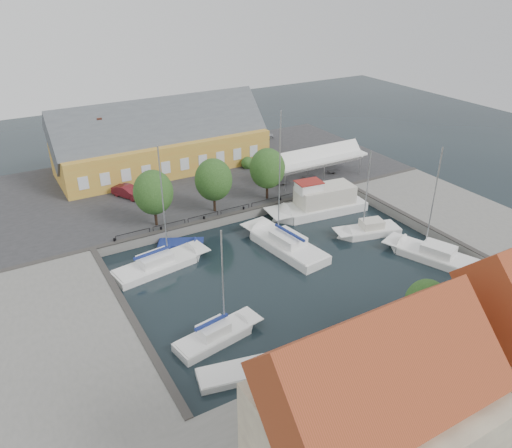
{
  "coord_description": "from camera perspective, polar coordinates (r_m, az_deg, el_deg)",
  "views": [
    {
      "loc": [
        -23.63,
        -34.98,
        25.96
      ],
      "look_at": [
        0.0,
        6.0,
        1.5
      ],
      "focal_mm": 35.0,
      "sensor_mm": 36.0,
      "label": 1
    }
  ],
  "objects": [
    {
      "name": "ground",
      "position": [
        49.56,
        3.48,
        -4.3
      ],
      "size": [
        140.0,
        140.0,
        0.0
      ],
      "primitive_type": "plane",
      "color": "black",
      "rests_on": "ground"
    },
    {
      "name": "north_quay",
      "position": [
        67.59,
        -7.25,
        4.99
      ],
      "size": [
        56.0,
        26.0,
        1.0
      ],
      "primitive_type": "cube",
      "color": "#2D2D30",
      "rests_on": "ground"
    },
    {
      "name": "west_quay",
      "position": [
        41.7,
        -21.73,
        -12.63
      ],
      "size": [
        12.0,
        24.0,
        1.0
      ],
      "primitive_type": "cube",
      "color": "slate",
      "rests_on": "ground"
    },
    {
      "name": "east_quay",
      "position": [
        61.79,
        21.91,
        0.91
      ],
      "size": [
        12.0,
        24.0,
        1.0
      ],
      "primitive_type": "cube",
      "color": "slate",
      "rests_on": "ground"
    },
    {
      "name": "south_bank",
      "position": [
        37.45,
        22.27,
        -18.1
      ],
      "size": [
        56.0,
        14.0,
        1.0
      ],
      "primitive_type": "cube",
      "color": "slate",
      "rests_on": "ground"
    },
    {
      "name": "quay_edge_fittings",
      "position": [
        52.51,
        0.7,
        -0.96
      ],
      "size": [
        56.0,
        24.72,
        0.4
      ],
      "color": "#383533",
      "rests_on": "north_quay"
    },
    {
      "name": "warehouse",
      "position": [
        70.13,
        -11.17,
        8.94
      ],
      "size": [
        28.56,
        14.0,
        9.55
      ],
      "color": "gold",
      "rests_on": "north_quay"
    },
    {
      "name": "tent_canopy",
      "position": [
        66.04,
        6.91,
        7.43
      ],
      "size": [
        14.0,
        4.0,
        2.83
      ],
      "color": "white",
      "rests_on": "north_quay"
    },
    {
      "name": "quay_trees",
      "position": [
        55.85,
        -4.88,
        5.06
      ],
      "size": [
        18.2,
        4.2,
        6.3
      ],
      "color": "black",
      "rests_on": "north_quay"
    },
    {
      "name": "car_silver",
      "position": [
        81.71,
        0.63,
        10.07
      ],
      "size": [
        4.2,
        1.92,
        1.4
      ],
      "primitive_type": "imported",
      "rotation": [
        0.0,
        0.0,
        1.64
      ],
      "color": "#B0B3B9",
      "rests_on": "north_quay"
    },
    {
      "name": "car_red",
      "position": [
        62.4,
        -14.39,
        3.6
      ],
      "size": [
        3.43,
        4.67,
        1.47
      ],
      "primitive_type": "imported",
      "rotation": [
        0.0,
        0.0,
        0.48
      ],
      "color": "maroon",
      "rests_on": "north_quay"
    },
    {
      "name": "center_sailboat",
      "position": [
        51.57,
        3.33,
        -2.47
      ],
      "size": [
        4.66,
        11.3,
        14.78
      ],
      "color": "white",
      "rests_on": "ground"
    },
    {
      "name": "trawler",
      "position": [
        59.29,
        7.33,
        2.23
      ],
      "size": [
        12.6,
        5.0,
        5.0
      ],
      "color": "white",
      "rests_on": "ground"
    },
    {
      "name": "east_boat_b",
      "position": [
        55.67,
        12.72,
        -0.88
      ],
      "size": [
        7.61,
        4.05,
        10.16
      ],
      "color": "white",
      "rests_on": "ground"
    },
    {
      "name": "east_boat_c",
      "position": [
        52.85,
        19.6,
        -3.51
      ],
      "size": [
        6.15,
        9.85,
        12.03
      ],
      "color": "white",
      "rests_on": "ground"
    },
    {
      "name": "west_boat_a",
      "position": [
        49.21,
        -10.96,
        -4.69
      ],
      "size": [
        10.04,
        4.24,
        12.77
      ],
      "color": "white",
      "rests_on": "ground"
    },
    {
      "name": "west_boat_d",
      "position": [
        39.97,
        -4.48,
        -12.75
      ],
      "size": [
        7.63,
        3.41,
        10.06
      ],
      "color": "white",
      "rests_on": "ground"
    },
    {
      "name": "launch_sw",
      "position": [
        37.11,
        -2.41,
        -16.89
      ],
      "size": [
        5.94,
        3.28,
        0.98
      ],
      "color": "white",
      "rests_on": "ground"
    },
    {
      "name": "launch_nw",
      "position": [
        52.66,
        -8.69,
        -2.43
      ],
      "size": [
        5.02,
        3.82,
        0.88
      ],
      "color": "navy",
      "rests_on": "ground"
    }
  ]
}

